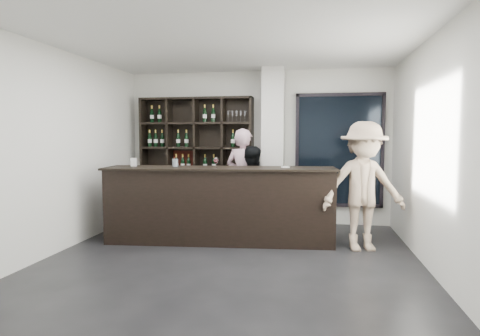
% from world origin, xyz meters
% --- Properties ---
extents(floor, '(5.00, 5.50, 0.01)m').
position_xyz_m(floor, '(0.00, 0.00, -0.01)').
color(floor, black).
rests_on(floor, ground).
extents(wine_shelf, '(2.20, 0.35, 2.40)m').
position_xyz_m(wine_shelf, '(-1.15, 2.57, 1.20)').
color(wine_shelf, black).
rests_on(wine_shelf, floor).
extents(structural_column, '(0.40, 0.40, 2.90)m').
position_xyz_m(structural_column, '(0.35, 2.47, 1.45)').
color(structural_column, silver).
rests_on(structural_column, floor).
extents(glass_panel, '(1.60, 0.08, 2.10)m').
position_xyz_m(glass_panel, '(1.55, 2.69, 1.40)').
color(glass_panel, black).
rests_on(glass_panel, floor).
extents(tasting_counter, '(3.57, 0.73, 1.18)m').
position_xyz_m(tasting_counter, '(-0.35, 1.10, 0.59)').
color(tasting_counter, black).
rests_on(tasting_counter, floor).
extents(taster_pink, '(0.75, 0.59, 1.80)m').
position_xyz_m(taster_pink, '(-0.15, 2.10, 0.90)').
color(taster_pink, '#C99FAD').
rests_on(taster_pink, floor).
extents(taster_black, '(0.77, 0.63, 1.49)m').
position_xyz_m(taster_black, '(0.02, 1.85, 0.74)').
color(taster_black, black).
rests_on(taster_black, floor).
extents(customer, '(1.34, 0.96, 1.87)m').
position_xyz_m(customer, '(1.80, 1.05, 0.94)').
color(customer, tan).
rests_on(customer, floor).
extents(wine_glass, '(0.08, 0.08, 0.18)m').
position_xyz_m(wine_glass, '(-0.37, 0.98, 1.27)').
color(wine_glass, white).
rests_on(wine_glass, tasting_counter).
extents(spit_cup, '(0.09, 0.09, 0.12)m').
position_xyz_m(spit_cup, '(-1.07, 1.10, 1.24)').
color(spit_cup, '#B0C0D0').
rests_on(spit_cup, tasting_counter).
extents(napkin_stack, '(0.13, 0.13, 0.02)m').
position_xyz_m(napkin_stack, '(0.66, 1.21, 1.19)').
color(napkin_stack, white).
rests_on(napkin_stack, tasting_counter).
extents(card_stand, '(0.09, 0.05, 0.13)m').
position_xyz_m(card_stand, '(-1.75, 1.06, 1.24)').
color(card_stand, white).
rests_on(card_stand, tasting_counter).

